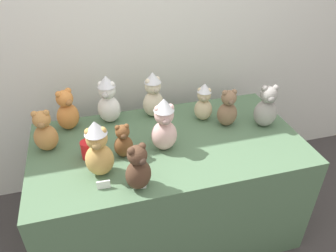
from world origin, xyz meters
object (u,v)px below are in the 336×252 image
(teddy_bear_chestnut, at_px, (123,142))
(teddy_bear_mocha, at_px, (228,109))
(teddy_bear_ginger, at_px, (67,111))
(display_table, at_px, (168,187))
(teddy_bear_snow, at_px, (108,100))
(teddy_bear_caramel, at_px, (45,132))
(teddy_bear_cocoa, at_px, (138,168))
(teddy_bear_honey, at_px, (98,149))
(teddy_bear_ash, at_px, (266,107))
(teddy_bear_cream, at_px, (153,95))
(teddy_bear_blush, at_px, (164,125))
(teddy_bear_sand, at_px, (204,102))
(party_cup_red, at_px, (88,150))

(teddy_bear_chestnut, bearing_deg, teddy_bear_mocha, 10.49)
(teddy_bear_ginger, xyz_separation_m, teddy_bear_chestnut, (0.30, -0.39, -0.03))
(display_table, relative_size, teddy_bear_chestnut, 7.75)
(teddy_bear_ginger, bearing_deg, teddy_bear_snow, -27.15)
(teddy_bear_caramel, distance_m, teddy_bear_cocoa, 0.66)
(display_table, bearing_deg, teddy_bear_ginger, 151.07)
(teddy_bear_honey, xyz_separation_m, teddy_bear_ash, (1.10, 0.20, -0.03))
(teddy_bear_cream, distance_m, teddy_bear_snow, 0.31)
(teddy_bear_ginger, xyz_separation_m, teddy_bear_blush, (0.55, -0.38, 0.03))
(display_table, xyz_separation_m, teddy_bear_blush, (-0.04, -0.05, 0.55))
(teddy_bear_honey, bearing_deg, display_table, 28.44)
(teddy_bear_mocha, xyz_separation_m, teddy_bear_blush, (-0.47, -0.14, 0.04))
(teddy_bear_chestnut, bearing_deg, teddy_bear_sand, 22.33)
(teddy_bear_ginger, relative_size, teddy_bear_chestnut, 1.31)
(teddy_bear_ginger, height_order, teddy_bear_cocoa, teddy_bear_ginger)
(teddy_bear_ginger, relative_size, teddy_bear_snow, 0.84)
(teddy_bear_ginger, xyz_separation_m, teddy_bear_snow, (0.27, 0.02, 0.03))
(teddy_bear_ginger, bearing_deg, teddy_bear_ash, -44.53)
(teddy_bear_honey, bearing_deg, teddy_bear_sand, 32.72)
(teddy_bear_honey, relative_size, teddy_bear_cream, 1.03)
(teddy_bear_caramel, height_order, teddy_bear_blush, teddy_bear_blush)
(display_table, xyz_separation_m, teddy_bear_sand, (0.30, 0.20, 0.52))
(teddy_bear_snow, bearing_deg, teddy_bear_chestnut, -65.00)
(teddy_bear_ash, xyz_separation_m, teddy_bear_cream, (-0.69, 0.32, 0.02))
(teddy_bear_honey, height_order, teddy_bear_cocoa, teddy_bear_honey)
(teddy_bear_mocha, xyz_separation_m, teddy_bear_honey, (-0.86, -0.27, 0.04))
(teddy_bear_ginger, height_order, teddy_bear_snow, teddy_bear_snow)
(teddy_bear_honey, bearing_deg, party_cup_red, 115.10)
(teddy_bear_mocha, relative_size, party_cup_red, 2.40)
(teddy_bear_blush, bearing_deg, teddy_bear_cocoa, -127.09)
(teddy_bear_honey, distance_m, teddy_bear_snow, 0.54)
(display_table, distance_m, teddy_bear_mocha, 0.67)
(teddy_bear_snow, bearing_deg, teddy_bear_ash, 1.86)
(teddy_bear_caramel, bearing_deg, teddy_bear_snow, 31.55)
(teddy_bear_snow, height_order, teddy_bear_chestnut, teddy_bear_snow)
(teddy_bear_snow, distance_m, teddy_bear_cocoa, 0.69)
(teddy_bear_ginger, relative_size, teddy_bear_ash, 0.96)
(teddy_bear_mocha, xyz_separation_m, teddy_bear_cocoa, (-0.68, -0.43, 0.00))
(display_table, height_order, teddy_bear_ash, teddy_bear_ash)
(teddy_bear_ginger, xyz_separation_m, teddy_bear_sand, (0.89, -0.13, 0.00))
(display_table, xyz_separation_m, teddy_bear_mocha, (0.43, 0.09, 0.51))
(teddy_bear_ginger, distance_m, teddy_bear_snow, 0.27)
(teddy_bear_blush, height_order, teddy_bear_snow, teddy_bear_blush)
(teddy_bear_caramel, xyz_separation_m, teddy_bear_sand, (1.02, 0.07, 0.01))
(teddy_bear_cream, distance_m, teddy_bear_chestnut, 0.49)
(teddy_bear_mocha, relative_size, teddy_bear_cocoa, 0.97)
(display_table, height_order, teddy_bear_ginger, teddy_bear_ginger)
(teddy_bear_cream, bearing_deg, teddy_bear_snow, 162.28)
(teddy_bear_mocha, relative_size, teddy_bear_honey, 0.78)
(teddy_bear_ginger, height_order, teddy_bear_cream, teddy_bear_cream)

